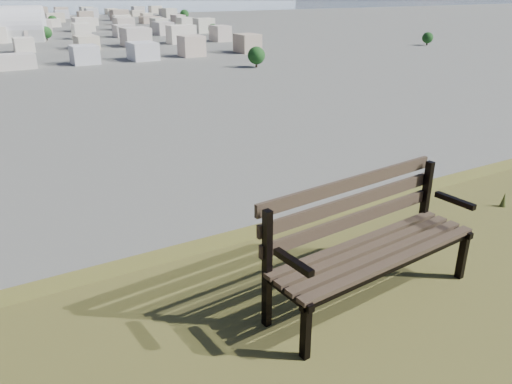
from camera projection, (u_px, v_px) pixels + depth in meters
park_bench at (367, 235)px, 4.20m from camera, size 2.02×0.81×1.03m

